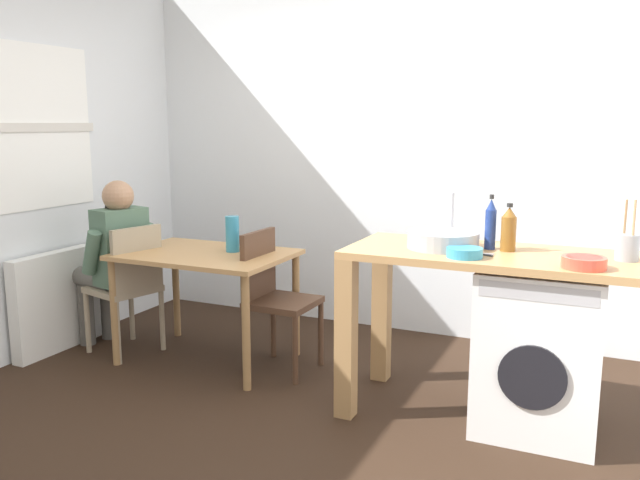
# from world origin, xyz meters

# --- Properties ---
(ground_plane) EXTENTS (5.46, 5.46, 0.00)m
(ground_plane) POSITION_xyz_m (0.00, 0.00, 0.00)
(ground_plane) COLOR black
(wall_back) EXTENTS (4.60, 0.10, 2.70)m
(wall_back) POSITION_xyz_m (0.00, 1.75, 1.35)
(wall_back) COLOR silver
(wall_back) RESTS_ON ground_plane
(radiator) EXTENTS (0.10, 0.80, 0.70)m
(radiator) POSITION_xyz_m (-2.02, 0.30, 0.35)
(radiator) COLOR white
(radiator) RESTS_ON ground_plane
(dining_table) EXTENTS (1.10, 0.76, 0.74)m
(dining_table) POSITION_xyz_m (-0.95, 0.53, 0.64)
(dining_table) COLOR tan
(dining_table) RESTS_ON ground_plane
(chair_person_seat) EXTENTS (0.49, 0.49, 0.90)m
(chair_person_seat) POSITION_xyz_m (-1.49, 0.41, 0.51)
(chair_person_seat) COLOR gray
(chair_person_seat) RESTS_ON ground_plane
(chair_opposite) EXTENTS (0.41, 0.41, 0.90)m
(chair_opposite) POSITION_xyz_m (-0.47, 0.58, 0.51)
(chair_opposite) COLOR #4C3323
(chair_opposite) RESTS_ON ground_plane
(seated_person) EXTENTS (0.55, 0.54, 1.20)m
(seated_person) POSITION_xyz_m (-1.65, 0.45, 0.67)
(seated_person) COLOR #595651
(seated_person) RESTS_ON ground_plane
(kitchen_counter) EXTENTS (1.50, 0.68, 0.92)m
(kitchen_counter) POSITION_xyz_m (0.71, 0.41, 0.76)
(kitchen_counter) COLOR tan
(kitchen_counter) RESTS_ON ground_plane
(washing_machine) EXTENTS (0.60, 0.61, 0.86)m
(washing_machine) POSITION_xyz_m (1.19, 0.41, 0.43)
(washing_machine) COLOR white
(washing_machine) RESTS_ON ground_plane
(sink_basin) EXTENTS (0.38, 0.38, 0.09)m
(sink_basin) POSITION_xyz_m (0.66, 0.41, 0.97)
(sink_basin) COLOR #9EA0A5
(sink_basin) RESTS_ON kitchen_counter
(tap) EXTENTS (0.02, 0.02, 0.28)m
(tap) POSITION_xyz_m (0.66, 0.59, 1.06)
(tap) COLOR #B2B2B7
(tap) RESTS_ON kitchen_counter
(bottle_tall_green) EXTENTS (0.06, 0.06, 0.29)m
(bottle_tall_green) POSITION_xyz_m (0.90, 0.49, 1.05)
(bottle_tall_green) COLOR navy
(bottle_tall_green) RESTS_ON kitchen_counter
(bottle_squat_brown) EXTENTS (0.08, 0.08, 0.25)m
(bottle_squat_brown) POSITION_xyz_m (0.99, 0.47, 1.03)
(bottle_squat_brown) COLOR brown
(bottle_squat_brown) RESTS_ON kitchen_counter
(mixing_bowl) EXTENTS (0.18, 0.18, 0.05)m
(mixing_bowl) POSITION_xyz_m (0.82, 0.21, 0.95)
(mixing_bowl) COLOR teal
(mixing_bowl) RESTS_ON kitchen_counter
(utensil_crock) EXTENTS (0.11, 0.11, 0.30)m
(utensil_crock) POSITION_xyz_m (1.56, 0.46, 0.99)
(utensil_crock) COLOR gray
(utensil_crock) RESTS_ON kitchen_counter
(colander) EXTENTS (0.20, 0.20, 0.06)m
(colander) POSITION_xyz_m (1.38, 0.19, 0.95)
(colander) COLOR #D84C38
(colander) RESTS_ON kitchen_counter
(vase) EXTENTS (0.09, 0.09, 0.24)m
(vase) POSITION_xyz_m (-0.80, 0.63, 0.86)
(vase) COLOR teal
(vase) RESTS_ON dining_table
(scissors) EXTENTS (0.15, 0.06, 0.01)m
(scissors) POSITION_xyz_m (0.88, 0.31, 0.92)
(scissors) COLOR #B2B2B7
(scissors) RESTS_ON kitchen_counter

